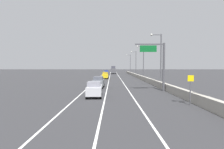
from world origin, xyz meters
The scene contains 16 objects.
ground_plane centered at (0.00, 64.00, 0.00)m, with size 320.00×320.00×0.00m, color #2D2D30.
lane_stripe_left centered at (-5.50, 55.00, 0.00)m, with size 0.16×130.00×0.00m, color silver.
lane_stripe_center centered at (-2.00, 55.00, 0.00)m, with size 0.16×130.00×0.00m, color silver.
lane_stripe_right centered at (1.50, 55.00, 0.00)m, with size 0.16×130.00×0.00m, color silver.
jersey_barrier_right centered at (7.54, 40.00, 0.55)m, with size 0.60×120.00×1.10m, color #9E998E.
overhead_sign_gantry centered at (6.19, 25.13, 4.73)m, with size 4.68×0.36×7.50m.
speed_advisory_sign centered at (6.64, 15.04, 1.76)m, with size 0.60×0.11×3.00m.
lamp_post_right_second centered at (7.69, 30.41, 5.70)m, with size 2.14×0.44×9.90m.
lamp_post_right_third centered at (7.85, 49.44, 5.70)m, with size 2.14×0.44×9.90m.
lamp_post_right_fourth centered at (8.22, 68.47, 5.70)m, with size 2.14×0.44×9.90m.
lamp_post_right_fifth centered at (7.95, 87.49, 5.70)m, with size 2.14×0.44×9.90m.
car_gray_0 centered at (-3.56, 29.27, 1.02)m, with size 2.00×4.36×2.06m.
car_blue_1 centered at (-3.78, 79.65, 1.03)m, with size 1.96×4.64×2.06m.
car_silver_2 centered at (-3.39, 19.94, 0.98)m, with size 2.06×4.29×1.97m.
car_yellow_3 centered at (-3.22, 52.45, 1.06)m, with size 1.90×4.09×2.14m.
box_truck centered at (-0.48, 89.94, 1.82)m, with size 2.48×9.14×4.00m.
Camera 1 is at (-1.14, -2.31, 3.89)m, focal length 28.22 mm.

